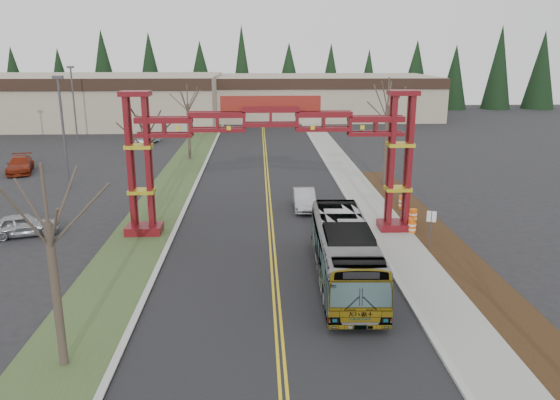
{
  "coord_description": "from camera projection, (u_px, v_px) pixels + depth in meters",
  "views": [
    {
      "loc": [
        -0.77,
        -14.95,
        11.23
      ],
      "look_at": [
        0.35,
        12.78,
        3.58
      ],
      "focal_mm": 35.0,
      "sensor_mm": 36.0,
      "label": 1
    }
  ],
  "objects": [
    {
      "name": "bare_tree_median_near",
      "position": [
        48.0,
        224.0,
        18.65
      ],
      "size": [
        3.17,
        3.17,
        7.61
      ],
      "color": "#382D26",
      "rests_on": "ground"
    },
    {
      "name": "parked_car_far_a",
      "position": [
        149.0,
        137.0,
        67.65
      ],
      "size": [
        2.65,
        4.79,
        1.5
      ],
      "primitive_type": "imported",
      "rotation": [
        0.0,
        0.0,
        2.89
      ],
      "color": "#B8BBC0",
      "rests_on": "ground"
    },
    {
      "name": "curb_left",
      "position": [
        188.0,
        203.0,
        41.24
      ],
      "size": [
        0.3,
        110.0,
        0.15
      ],
      "primitive_type": "cube",
      "color": "#AAABA5",
      "rests_on": "ground"
    },
    {
      "name": "grass_median",
      "position": [
        163.0,
        203.0,
        41.18
      ],
      "size": [
        4.0,
        110.0,
        0.08
      ],
      "primitive_type": "cube",
      "color": "#354D26",
      "rests_on": "ground"
    },
    {
      "name": "lane_line_left",
      "position": [
        267.0,
        202.0,
        41.49
      ],
      "size": [
        0.12,
        100.0,
        0.01
      ],
      "primitive_type": "cube",
      "color": "gold",
      "rests_on": "road"
    },
    {
      "name": "barrel_south",
      "position": [
        412.0,
        227.0,
        34.32
      ],
      "size": [
        0.52,
        0.52,
        0.97
      ],
      "color": "#F2600D",
      "rests_on": "ground"
    },
    {
      "name": "gateway_arch",
      "position": [
        271.0,
        139.0,
        33.17
      ],
      "size": [
        18.2,
        1.6,
        8.9
      ],
      "color": "#570B11",
      "rests_on": "ground"
    },
    {
      "name": "bare_tree_right_far",
      "position": [
        388.0,
        106.0,
        45.1
      ],
      "size": [
        3.5,
        3.5,
        9.08
      ],
      "color": "#382D26",
      "rests_on": "ground"
    },
    {
      "name": "silver_sedan",
      "position": [
        304.0,
        199.0,
        39.73
      ],
      "size": [
        1.57,
        4.39,
        1.44
      ],
      "primitive_type": "imported",
      "rotation": [
        0.0,
        0.0,
        -0.01
      ],
      "color": "#A5A8AD",
      "rests_on": "ground"
    },
    {
      "name": "conifer_treeline",
      "position": [
        263.0,
        76.0,
        104.32
      ],
      "size": [
        116.1,
        5.6,
        13.0
      ],
      "color": "black",
      "rests_on": "ground"
    },
    {
      "name": "barrel_mid",
      "position": [
        413.0,
        216.0,
        36.55
      ],
      "size": [
        0.52,
        0.52,
        0.96
      ],
      "color": "#F2600D",
      "rests_on": "ground"
    },
    {
      "name": "street_sign",
      "position": [
        431.0,
        222.0,
        31.29
      ],
      "size": [
        0.51,
        0.25,
        2.35
      ],
      "color": "#3F3F44",
      "rests_on": "ground"
    },
    {
      "name": "landscape_strip",
      "position": [
        477.0,
        280.0,
        27.44
      ],
      "size": [
        2.6,
        50.0,
        0.12
      ],
      "primitive_type": "cube",
      "color": "black",
      "rests_on": "ground"
    },
    {
      "name": "road",
      "position": [
        269.0,
        203.0,
        41.5
      ],
      "size": [
        12.0,
        110.0,
        0.02
      ],
      "primitive_type": "cube",
      "color": "black",
      "rests_on": "ground"
    },
    {
      "name": "light_pole_far",
      "position": [
        73.0,
        98.0,
        69.59
      ],
      "size": [
        0.8,
        0.4,
        9.27
      ],
      "color": "#3F3F44",
      "rests_on": "ground"
    },
    {
      "name": "barrel_north",
      "position": [
        403.0,
        203.0,
        39.53
      ],
      "size": [
        0.57,
        0.57,
        1.05
      ],
      "color": "#F2600D",
      "rests_on": "ground"
    },
    {
      "name": "light_pole_near",
      "position": [
        63.0,
        125.0,
        44.36
      ],
      "size": [
        0.8,
        0.4,
        9.26
      ],
      "color": "#3F3F44",
      "rests_on": "ground"
    },
    {
      "name": "parked_car_near_a",
      "position": [
        23.0,
        225.0,
        33.96
      ],
      "size": [
        4.53,
        2.93,
        1.43
      ],
      "primitive_type": "imported",
      "rotation": [
        0.0,
        0.0,
        1.89
      ],
      "color": "#9A9EA1",
      "rests_on": "ground"
    },
    {
      "name": "curb_right",
      "position": [
        349.0,
        201.0,
        41.72
      ],
      "size": [
        0.3,
        110.0,
        0.15
      ],
      "primitive_type": "cube",
      "color": "#AAABA5",
      "rests_on": "ground"
    },
    {
      "name": "retail_building_west",
      "position": [
        69.0,
        100.0,
        84.56
      ],
      "size": [
        46.0,
        22.3,
        7.5
      ],
      "color": "tan",
      "rests_on": "ground"
    },
    {
      "name": "retail_building_east",
      "position": [
        320.0,
        96.0,
        93.89
      ],
      "size": [
        38.0,
        20.3,
        7.0
      ],
      "color": "tan",
      "rests_on": "ground"
    },
    {
      "name": "bare_tree_median_far",
      "position": [
        188.0,
        104.0,
        56.26
      ],
      "size": [
        3.0,
        3.0,
        7.84
      ],
      "color": "#382D26",
      "rests_on": "ground"
    },
    {
      "name": "parked_car_mid_a",
      "position": [
        20.0,
        165.0,
        51.51
      ],
      "size": [
        3.51,
        5.61,
        1.52
      ],
      "primitive_type": "imported",
      "rotation": [
        0.0,
        0.0,
        0.29
      ],
      "color": "maroon",
      "rests_on": "ground"
    },
    {
      "name": "lane_line_right",
      "position": [
        270.0,
        202.0,
        41.5
      ],
      "size": [
        0.12,
        100.0,
        0.01
      ],
      "primitive_type": "cube",
      "color": "gold",
      "rests_on": "road"
    },
    {
      "name": "sidewalk_right",
      "position": [
        368.0,
        201.0,
        41.78
      ],
      "size": [
        2.6,
        110.0,
        0.14
      ],
      "primitive_type": "cube",
      "color": "gray",
      "rests_on": "ground"
    },
    {
      "name": "transit_bus",
      "position": [
        345.0,
        253.0,
        26.98
      ],
      "size": [
        2.96,
        11.11,
        3.07
      ],
      "primitive_type": "imported",
      "rotation": [
        0.0,
        0.0,
        -0.03
      ],
      "color": "#B0B2B8",
      "rests_on": "ground"
    },
    {
      "name": "bare_tree_median_mid",
      "position": [
        147.0,
        134.0,
        35.41
      ],
      "size": [
        3.28,
        3.28,
        8.15
      ],
      "color": "#382D26",
      "rests_on": "ground"
    }
  ]
}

